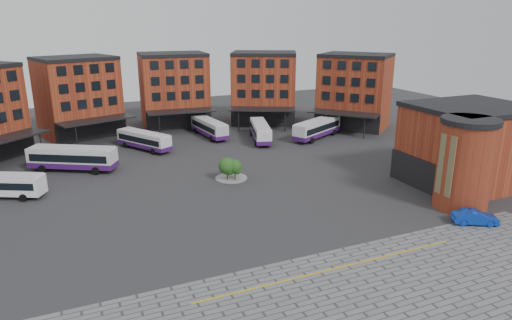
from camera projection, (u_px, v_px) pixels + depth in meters
name	position (u px, v px, depth m)	size (l,w,h in m)	color
ground	(252.00, 213.00, 51.69)	(160.00, 160.00, 0.00)	#28282B
yellow_line	(334.00, 269.00, 40.17)	(26.00, 0.15, 0.02)	gold
main_building	(144.00, 100.00, 81.28)	(94.14, 42.48, 14.60)	#983C21
east_building	(467.00, 148.00, 58.31)	(17.40, 15.40, 10.60)	#983C21
tree_island	(231.00, 168.00, 61.99)	(4.40, 4.40, 3.22)	gray
bus_a	(0.00, 184.00, 55.83)	(10.47, 6.90, 2.98)	white
bus_b	(73.00, 158.00, 65.66)	(12.34, 8.75, 3.54)	silver
bus_c	(144.00, 140.00, 76.42)	(7.71, 10.59, 3.06)	white
bus_d	(209.00, 127.00, 84.90)	(3.88, 11.56, 3.19)	silver
bus_e	(260.00, 131.00, 82.13)	(5.76, 11.66, 3.21)	white
bus_f	(317.00, 128.00, 83.70)	(12.05, 8.09, 3.42)	white
blue_car	(475.00, 217.00, 48.78)	(1.64, 4.71, 1.55)	#0D34AC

